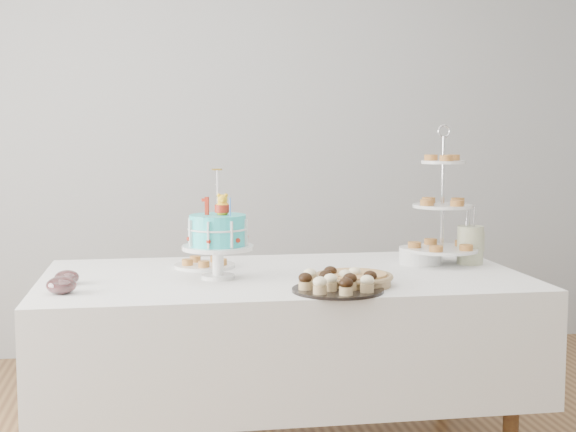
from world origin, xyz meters
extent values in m
cube|color=#A4A7A9|center=(0.00, 2.00, 1.35)|extent=(5.00, 0.04, 2.70)
cube|color=white|center=(0.00, 0.30, 0.55)|extent=(1.92, 1.02, 0.45)
cylinder|color=brown|center=(-0.82, -0.07, 0.34)|extent=(0.06, 0.06, 0.67)
cylinder|color=brown|center=(0.82, -0.07, 0.34)|extent=(0.06, 0.06, 0.67)
cylinder|color=brown|center=(-0.82, 0.67, 0.34)|extent=(0.06, 0.06, 0.67)
cylinder|color=brown|center=(0.82, 0.67, 0.34)|extent=(0.06, 0.06, 0.67)
cylinder|color=#33DDDE|center=(-0.27, 0.24, 0.96)|extent=(0.22, 0.22, 0.12)
torus|color=white|center=(-0.27, 0.24, 0.97)|extent=(0.23, 0.23, 0.01)
cube|color=#AD2312|center=(-0.31, 0.25, 1.06)|extent=(0.02, 0.02, 0.07)
cylinder|color=#3883F1|center=(-0.23, 0.19, 1.06)|extent=(0.01, 0.01, 0.07)
cylinder|color=silver|center=(-0.27, 0.27, 1.11)|extent=(0.00, 0.00, 0.17)
cylinder|color=gold|center=(-0.27, 0.27, 1.20)|extent=(0.04, 0.04, 0.01)
cylinder|color=black|center=(0.14, -0.08, 0.78)|extent=(0.33, 0.33, 0.01)
ellipsoid|color=black|center=(0.07, -0.08, 0.82)|extent=(0.05, 0.05, 0.04)
ellipsoid|color=#FAF3C2|center=(0.20, -0.08, 0.82)|extent=(0.05, 0.05, 0.04)
cylinder|color=tan|center=(0.22, 0.02, 0.79)|extent=(0.28, 0.28, 0.03)
cylinder|color=#B98948|center=(0.22, 0.02, 0.81)|extent=(0.24, 0.24, 0.02)
torus|color=tan|center=(0.22, 0.02, 0.80)|extent=(0.30, 0.30, 0.02)
cylinder|color=silver|center=(0.71, 0.42, 1.05)|extent=(0.02, 0.02, 0.55)
cylinder|color=white|center=(0.71, 0.42, 0.84)|extent=(0.31, 0.31, 0.01)
cylinder|color=white|center=(0.71, 0.42, 1.02)|extent=(0.25, 0.25, 0.01)
cylinder|color=white|center=(0.71, 0.42, 1.21)|extent=(0.19, 0.19, 0.01)
torus|color=silver|center=(0.71, 0.42, 1.34)|extent=(0.06, 0.01, 0.06)
cylinder|color=white|center=(0.63, 0.46, 0.81)|extent=(0.19, 0.19, 0.07)
cylinder|color=white|center=(-0.30, 0.52, 0.78)|extent=(0.26, 0.26, 0.01)
ellipsoid|color=silver|center=(-0.84, 0.04, 0.80)|extent=(0.11, 0.11, 0.06)
cylinder|color=#510708|center=(-0.84, 0.04, 0.80)|extent=(0.07, 0.07, 0.03)
ellipsoid|color=silver|center=(-0.84, 0.21, 0.80)|extent=(0.09, 0.09, 0.05)
cylinder|color=#510708|center=(-0.84, 0.21, 0.79)|extent=(0.06, 0.06, 0.03)
cylinder|color=#EFE6CE|center=(0.84, 0.42, 0.85)|extent=(0.11, 0.11, 0.17)
cylinder|color=#EFE6CE|center=(0.90, 0.42, 0.87)|extent=(0.01, 0.01, 0.09)
camera|label=1|loc=(-0.50, -2.85, 1.34)|focal=50.00mm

